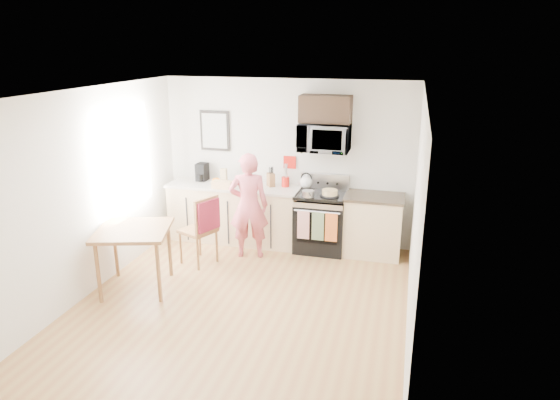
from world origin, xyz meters
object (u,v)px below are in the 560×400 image
(range, at_px, (321,223))
(chair, at_px, (204,222))
(microwave, at_px, (324,138))
(person, at_px, (249,206))
(dining_table, at_px, (134,236))
(cake, at_px, (330,193))

(range, distance_m, chair, 1.83)
(microwave, bearing_deg, person, -147.73)
(range, distance_m, dining_table, 2.85)
(range, bearing_deg, person, -152.23)
(range, distance_m, person, 1.19)
(chair, bearing_deg, microwave, 60.70)
(dining_table, relative_size, cake, 3.43)
(person, xyz_separation_m, dining_table, (-1.10, -1.39, -0.06))
(person, relative_size, dining_table, 1.65)
(person, bearing_deg, chair, 28.50)
(cake, bearing_deg, microwave, 123.50)
(dining_table, bearing_deg, microwave, 43.84)
(range, bearing_deg, dining_table, -137.68)
(chair, bearing_deg, dining_table, -99.30)
(range, relative_size, microwave, 1.53)
(microwave, height_order, cake, microwave)
(person, distance_m, cake, 1.23)
(dining_table, distance_m, chair, 1.08)
(range, xyz_separation_m, cake, (0.14, -0.11, 0.53))
(range, height_order, cake, range)
(dining_table, height_order, cake, cake)
(range, relative_size, chair, 1.11)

